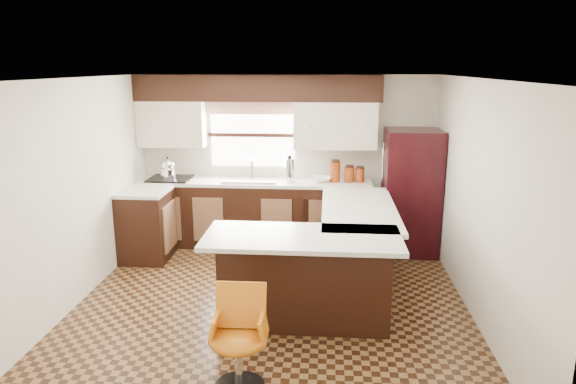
# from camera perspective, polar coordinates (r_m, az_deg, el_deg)

# --- Properties ---
(floor) EXTENTS (4.40, 4.40, 0.00)m
(floor) POSITION_cam_1_polar(r_m,az_deg,el_deg) (5.71, -1.86, -12.33)
(floor) COLOR #49301A
(floor) RESTS_ON ground
(ceiling) EXTENTS (4.40, 4.40, 0.00)m
(ceiling) POSITION_cam_1_polar(r_m,az_deg,el_deg) (5.12, -2.08, 12.50)
(ceiling) COLOR silver
(ceiling) RESTS_ON wall_back
(wall_back) EXTENTS (4.40, 0.00, 4.40)m
(wall_back) POSITION_cam_1_polar(r_m,az_deg,el_deg) (7.43, -0.08, 3.65)
(wall_back) COLOR beige
(wall_back) RESTS_ON floor
(wall_front) EXTENTS (4.40, 0.00, 4.40)m
(wall_front) POSITION_cam_1_polar(r_m,az_deg,el_deg) (3.23, -6.37, -10.43)
(wall_front) COLOR beige
(wall_front) RESTS_ON floor
(wall_left) EXTENTS (0.00, 4.40, 4.40)m
(wall_left) POSITION_cam_1_polar(r_m,az_deg,el_deg) (5.90, -22.67, -0.16)
(wall_left) COLOR beige
(wall_left) RESTS_ON floor
(wall_right) EXTENTS (0.00, 4.40, 4.40)m
(wall_right) POSITION_cam_1_polar(r_m,az_deg,el_deg) (5.48, 20.44, -1.00)
(wall_right) COLOR beige
(wall_right) RESTS_ON floor
(base_cab_back) EXTENTS (3.30, 0.60, 0.90)m
(base_cab_back) POSITION_cam_1_polar(r_m,az_deg,el_deg) (7.36, -3.76, -2.47)
(base_cab_back) COLOR black
(base_cab_back) RESTS_ON floor
(base_cab_left) EXTENTS (0.60, 0.70, 0.90)m
(base_cab_left) POSITION_cam_1_polar(r_m,az_deg,el_deg) (7.08, -15.41, -3.63)
(base_cab_left) COLOR black
(base_cab_left) RESTS_ON floor
(counter_back) EXTENTS (3.30, 0.60, 0.04)m
(counter_back) POSITION_cam_1_polar(r_m,az_deg,el_deg) (7.25, -3.82, 1.11)
(counter_back) COLOR silver
(counter_back) RESTS_ON base_cab_back
(counter_left) EXTENTS (0.60, 0.70, 0.04)m
(counter_left) POSITION_cam_1_polar(r_m,az_deg,el_deg) (6.96, -15.66, 0.08)
(counter_left) COLOR silver
(counter_left) RESTS_ON base_cab_left
(soffit) EXTENTS (3.40, 0.35, 0.36)m
(soffit) POSITION_cam_1_polar(r_m,az_deg,el_deg) (7.19, -3.44, 11.47)
(soffit) COLOR black
(soffit) RESTS_ON wall_back
(upper_cab_left) EXTENTS (0.94, 0.35, 0.64)m
(upper_cab_left) POSITION_cam_1_polar(r_m,az_deg,el_deg) (7.49, -12.75, 7.41)
(upper_cab_left) COLOR beige
(upper_cab_left) RESTS_ON wall_back
(upper_cab_right) EXTENTS (1.14, 0.35, 0.64)m
(upper_cab_right) POSITION_cam_1_polar(r_m,az_deg,el_deg) (7.16, 5.29, 7.41)
(upper_cab_right) COLOR beige
(upper_cab_right) RESTS_ON wall_back
(window_pane) EXTENTS (1.20, 0.02, 0.90)m
(window_pane) POSITION_cam_1_polar(r_m,az_deg,el_deg) (7.41, -3.97, 6.33)
(window_pane) COLOR white
(window_pane) RESTS_ON wall_back
(valance) EXTENTS (1.30, 0.06, 0.18)m
(valance) POSITION_cam_1_polar(r_m,az_deg,el_deg) (7.33, -4.07, 9.31)
(valance) COLOR #D19B93
(valance) RESTS_ON wall_back
(sink) EXTENTS (0.75, 0.45, 0.03)m
(sink) POSITION_cam_1_polar(r_m,az_deg,el_deg) (7.23, -4.24, 1.37)
(sink) COLOR #B2B2B7
(sink) RESTS_ON counter_back
(dishwasher) EXTENTS (0.58, 0.03, 0.78)m
(dishwasher) POSITION_cam_1_polar(r_m,az_deg,el_deg) (7.03, 4.03, -3.47)
(dishwasher) COLOR black
(dishwasher) RESTS_ON floor
(cooktop) EXTENTS (0.58, 0.50, 0.02)m
(cooktop) POSITION_cam_1_polar(r_m,az_deg,el_deg) (7.48, -12.98, 1.47)
(cooktop) COLOR black
(cooktop) RESTS_ON counter_back
(peninsula_long) EXTENTS (0.60, 1.95, 0.90)m
(peninsula_long) POSITION_cam_1_polar(r_m,az_deg,el_deg) (6.09, 7.25, -6.13)
(peninsula_long) COLOR black
(peninsula_long) RESTS_ON floor
(peninsula_return) EXTENTS (1.65, 0.60, 0.90)m
(peninsula_return) POSITION_cam_1_polar(r_m,az_deg,el_deg) (5.18, 1.85, -9.72)
(peninsula_return) COLOR black
(peninsula_return) RESTS_ON floor
(counter_pen_long) EXTENTS (0.84, 1.95, 0.04)m
(counter_pen_long) POSITION_cam_1_polar(r_m,az_deg,el_deg) (5.95, 7.87, -1.86)
(counter_pen_long) COLOR silver
(counter_pen_long) RESTS_ON peninsula_long
(counter_pen_return) EXTENTS (1.89, 0.84, 0.04)m
(counter_pen_return) POSITION_cam_1_polar(r_m,az_deg,el_deg) (4.92, 1.62, -5.10)
(counter_pen_return) COLOR silver
(counter_pen_return) RESTS_ON peninsula_return
(refrigerator) EXTENTS (0.73, 0.70, 1.70)m
(refrigerator) POSITION_cam_1_polar(r_m,az_deg,el_deg) (7.17, 13.46, 0.01)
(refrigerator) COLOR black
(refrigerator) RESTS_ON floor
(bar_chair) EXTENTS (0.45, 0.45, 0.84)m
(bar_chair) POSITION_cam_1_polar(r_m,az_deg,el_deg) (4.21, -5.55, -16.20)
(bar_chair) COLOR #CD6B11
(bar_chair) RESTS_ON floor
(kettle) EXTENTS (0.22, 0.22, 0.30)m
(kettle) POSITION_cam_1_polar(r_m,az_deg,el_deg) (7.46, -13.19, 2.70)
(kettle) COLOR silver
(kettle) RESTS_ON cooktop
(percolator) EXTENTS (0.14, 0.14, 0.33)m
(percolator) POSITION_cam_1_polar(r_m,az_deg,el_deg) (7.15, 0.18, 2.50)
(percolator) COLOR silver
(percolator) RESTS_ON counter_back
(mixing_bowl) EXTENTS (0.30, 0.30, 0.07)m
(mixing_bowl) POSITION_cam_1_polar(r_m,az_deg,el_deg) (7.16, 3.72, 1.42)
(mixing_bowl) COLOR white
(mixing_bowl) RESTS_ON counter_back
(canister_large) EXTENTS (0.14, 0.14, 0.28)m
(canister_large) POSITION_cam_1_polar(r_m,az_deg,el_deg) (7.16, 5.25, 2.25)
(canister_large) COLOR maroon
(canister_large) RESTS_ON counter_back
(canister_med) EXTENTS (0.14, 0.14, 0.20)m
(canister_med) POSITION_cam_1_polar(r_m,az_deg,el_deg) (7.17, 6.83, 1.93)
(canister_med) COLOR maroon
(canister_med) RESTS_ON counter_back
(canister_small) EXTENTS (0.13, 0.13, 0.19)m
(canister_small) POSITION_cam_1_polar(r_m,az_deg,el_deg) (7.18, 7.98, 1.85)
(canister_small) COLOR maroon
(canister_small) RESTS_ON counter_back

